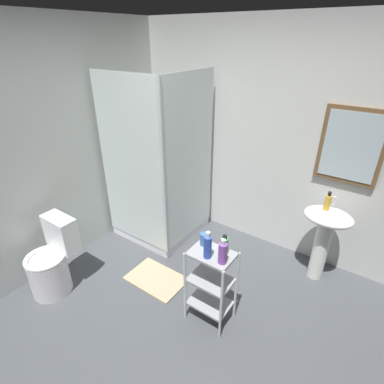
% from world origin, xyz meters
% --- Properties ---
extents(ground_plane, '(4.20, 4.20, 0.02)m').
position_xyz_m(ground_plane, '(0.00, 0.00, -0.01)').
color(ground_plane, '#45484D').
extents(wall_back, '(4.20, 0.14, 2.50)m').
position_xyz_m(wall_back, '(0.01, 1.85, 1.25)').
color(wall_back, silver).
rests_on(wall_back, ground_plane).
extents(wall_left, '(0.10, 4.20, 2.50)m').
position_xyz_m(wall_left, '(-1.85, 0.00, 1.25)').
color(wall_left, silver).
rests_on(wall_left, ground_plane).
extents(shower_stall, '(0.92, 0.92, 2.00)m').
position_xyz_m(shower_stall, '(-1.20, 1.17, 0.46)').
color(shower_stall, white).
rests_on(shower_stall, ground_plane).
extents(pedestal_sink, '(0.46, 0.37, 0.81)m').
position_xyz_m(pedestal_sink, '(0.63, 1.52, 0.58)').
color(pedestal_sink, white).
rests_on(pedestal_sink, ground_plane).
extents(sink_faucet, '(0.03, 0.03, 0.10)m').
position_xyz_m(sink_faucet, '(0.63, 1.64, 0.86)').
color(sink_faucet, silver).
rests_on(sink_faucet, pedestal_sink).
extents(toilet, '(0.37, 0.49, 0.76)m').
position_xyz_m(toilet, '(-1.48, -0.16, 0.31)').
color(toilet, white).
rests_on(toilet, ground_plane).
extents(storage_cart, '(0.38, 0.28, 0.74)m').
position_xyz_m(storage_cart, '(-0.01, 0.42, 0.44)').
color(storage_cart, silver).
rests_on(storage_cart, ground_plane).
extents(hand_soap_bottle, '(0.06, 0.06, 0.19)m').
position_xyz_m(hand_soap_bottle, '(0.59, 1.53, 0.89)').
color(hand_soap_bottle, gold).
rests_on(hand_soap_bottle, pedestal_sink).
extents(body_wash_bottle_green, '(0.06, 0.06, 0.17)m').
position_xyz_m(body_wash_bottle_green, '(0.07, 0.47, 0.82)').
color(body_wash_bottle_green, '#349757').
rests_on(body_wash_bottle_green, storage_cart).
extents(conditioner_bottle_purple, '(0.07, 0.07, 0.22)m').
position_xyz_m(conditioner_bottle_purple, '(0.11, 0.37, 0.84)').
color(conditioner_bottle_purple, purple).
rests_on(conditioner_bottle_purple, storage_cart).
extents(shampoo_bottle_blue, '(0.06, 0.06, 0.24)m').
position_xyz_m(shampoo_bottle_blue, '(-0.02, 0.36, 0.84)').
color(shampoo_bottle_blue, blue).
rests_on(shampoo_bottle_blue, storage_cart).
extents(rinse_cup, '(0.07, 0.07, 0.11)m').
position_xyz_m(rinse_cup, '(-0.12, 0.48, 0.79)').
color(rinse_cup, '#3870B2').
rests_on(rinse_cup, storage_cart).
extents(bath_mat, '(0.60, 0.40, 0.02)m').
position_xyz_m(bath_mat, '(-0.72, 0.49, 0.01)').
color(bath_mat, tan).
rests_on(bath_mat, ground_plane).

